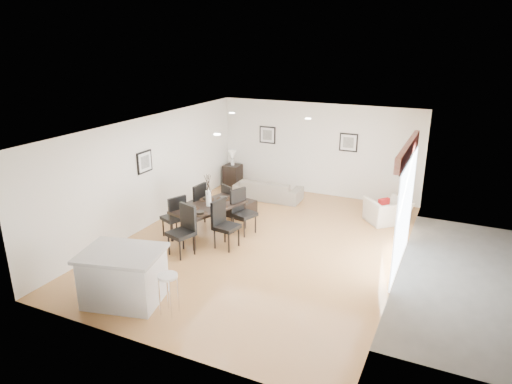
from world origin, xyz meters
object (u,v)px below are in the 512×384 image
at_px(dining_chair_wnear, 175,214).
at_px(dining_chair_enear, 223,221).
at_px(dining_table, 209,209).
at_px(dining_chair_head, 184,227).
at_px(dining_chair_foot, 230,200).
at_px(dining_chair_wfar, 197,202).
at_px(armchair, 387,211).
at_px(coffee_table, 235,207).
at_px(sofa, 268,189).
at_px(bar_stool, 168,280).
at_px(dining_chair_efar, 242,209).
at_px(kitchen_island, 124,276).
at_px(side_table, 233,175).

height_order(dining_chair_wnear, dining_chair_enear, dining_chair_enear).
bearing_deg(dining_table, dining_chair_head, -72.46).
bearing_deg(dining_chair_foot, dining_chair_wnear, 95.24).
height_order(dining_chair_wfar, dining_chair_head, dining_chair_head).
relative_size(dining_chair_wfar, dining_chair_enear, 0.98).
bearing_deg(armchair, coffee_table, -24.95).
relative_size(sofa, coffee_table, 1.91).
height_order(dining_table, bar_stool, dining_table).
bearing_deg(dining_chair_enear, dining_chair_foot, 30.10).
distance_m(armchair, dining_chair_wfar, 4.80).
xyz_separation_m(dining_chair_efar, coffee_table, (-0.68, 0.97, -0.39)).
relative_size(dining_chair_enear, coffee_table, 1.07).
bearing_deg(dining_table, sofa, 101.45).
xyz_separation_m(dining_chair_enear, dining_chair_foot, (-0.65, 1.53, -0.09)).
bearing_deg(dining_chair_head, dining_chair_wfar, 131.21).
distance_m(coffee_table, bar_stool, 4.72).
bearing_deg(armchair, bar_stool, 23.88).
distance_m(armchair, coffee_table, 3.91).
xyz_separation_m(coffee_table, kitchen_island, (0.18, -4.57, 0.28)).
xyz_separation_m(dining_chair_wnear, coffee_table, (0.56, 1.92, -0.38)).
xyz_separation_m(dining_chair_wfar, coffee_table, (0.55, 1.01, -0.39)).
height_order(dining_chair_wfar, coffee_table, dining_chair_wfar).
height_order(dining_chair_enear, kitchen_island, dining_chair_enear).
relative_size(dining_chair_wnear, dining_chair_head, 0.94).
relative_size(dining_table, dining_chair_enear, 1.78).
relative_size(dining_chair_efar, kitchen_island, 0.67).
bearing_deg(dining_chair_wfar, dining_chair_head, 29.18).
xyz_separation_m(dining_table, coffee_table, (-0.06, 1.44, -0.46)).
relative_size(armchair, dining_chair_enear, 0.89).
bearing_deg(dining_table, dining_chair_wfar, 160.90).
xyz_separation_m(dining_table, dining_chair_wfar, (-0.61, 0.43, -0.06)).
relative_size(sofa, armchair, 2.01).
distance_m(dining_chair_head, side_table, 4.95).
relative_size(dining_chair_enear, dining_chair_efar, 1.02).
bearing_deg(dining_chair_enear, dining_chair_head, 145.63).
bearing_deg(dining_chair_foot, side_table, -37.91).
bearing_deg(dining_chair_wnear, dining_table, 150.48).
height_order(sofa, dining_chair_wnear, dining_chair_wnear).
bearing_deg(dining_chair_efar, dining_chair_foot, 65.12).
bearing_deg(dining_chair_wfar, armchair, 122.32).
distance_m(dining_chair_efar, dining_chair_head, 1.66).
height_order(dining_chair_head, bar_stool, dining_chair_head).
bearing_deg(dining_chair_wnear, dining_chair_foot, -177.33).
relative_size(side_table, bar_stool, 0.90).
bearing_deg(kitchen_island, bar_stool, -13.49).
height_order(armchair, dining_table, dining_table).
relative_size(dining_chair_efar, dining_chair_head, 0.97).
height_order(sofa, dining_chair_wfar, dining_chair_wfar).
relative_size(armchair, dining_chair_head, 0.88).
relative_size(armchair, side_table, 1.47).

